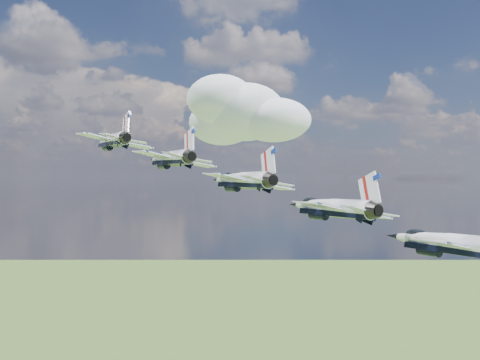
{
  "coord_description": "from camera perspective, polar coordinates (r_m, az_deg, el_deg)",
  "views": [
    {
      "loc": [
        -10.47,
        -54.28,
        151.57
      ],
      "look_at": [
        -0.9,
        15.87,
        151.45
      ],
      "focal_mm": 40.0,
      "sensor_mm": 36.0,
      "label": 1
    }
  ],
  "objects": [
    {
      "name": "jet_3",
      "position": [
        63.69,
        9.46,
        -2.88
      ],
      "size": [
        17.27,
        19.91,
        6.92
      ],
      "primitive_type": null,
      "rotation": [
        0.0,
        0.18,
        0.38
      ],
      "color": "white"
    },
    {
      "name": "jet_0",
      "position": [
        89.62,
        -13.53,
        4.09
      ],
      "size": [
        17.27,
        19.91,
        6.92
      ],
      "primitive_type": null,
      "rotation": [
        0.0,
        0.18,
        0.38
      ],
      "color": "white"
    },
    {
      "name": "jet_4",
      "position": [
        58.9,
        20.93,
        -6.24
      ],
      "size": [
        17.27,
        19.91,
        6.92
      ],
      "primitive_type": null,
      "rotation": [
        0.0,
        0.18,
        0.38
      ],
      "color": "white"
    },
    {
      "name": "cloud_far",
      "position": [
        252.22,
        -0.14,
        7.23
      ],
      "size": [
        58.6,
        46.04,
        23.02
      ],
      "primitive_type": "ellipsoid",
      "color": "white"
    },
    {
      "name": "jet_1",
      "position": [
        79.61,
        -7.56,
        2.3
      ],
      "size": [
        17.27,
        19.91,
        6.92
      ],
      "primitive_type": null,
      "rotation": [
        0.0,
        0.18,
        0.38
      ],
      "color": "white"
    },
    {
      "name": "jet_2",
      "position": [
        70.8,
        -0.0,
        -0.0
      ],
      "size": [
        17.27,
        19.91,
        6.92
      ],
      "primitive_type": null,
      "rotation": [
        0.0,
        0.18,
        0.38
      ],
      "color": "silver"
    }
  ]
}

